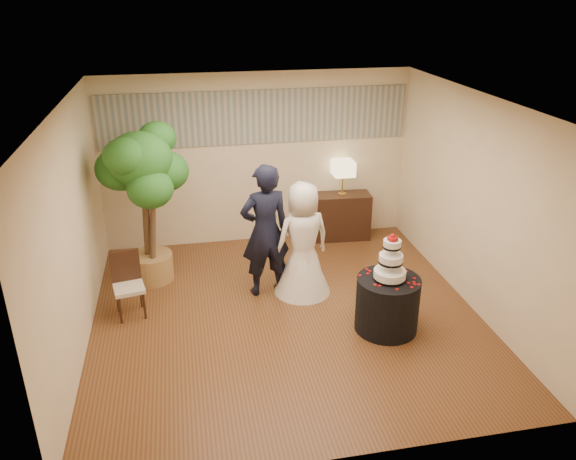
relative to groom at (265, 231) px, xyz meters
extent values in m
cube|color=brown|center=(0.16, -0.67, -0.94)|extent=(5.00, 5.00, 0.00)
cube|color=white|center=(0.16, -0.67, 1.86)|extent=(5.00, 5.00, 0.00)
cube|color=beige|center=(0.16, 1.83, 0.46)|extent=(5.00, 0.06, 2.80)
cube|color=beige|center=(0.16, -3.17, 0.46)|extent=(5.00, 0.06, 2.80)
cube|color=beige|center=(-2.34, -0.67, 0.46)|extent=(0.06, 5.00, 2.80)
cube|color=beige|center=(2.66, -0.67, 0.46)|extent=(0.06, 5.00, 2.80)
cube|color=gray|center=(0.16, 1.81, 1.16)|extent=(4.90, 0.02, 0.85)
imported|color=black|center=(0.00, 0.00, 0.00)|extent=(0.75, 0.56, 1.89)
imported|color=white|center=(0.51, -0.08, -0.13)|extent=(0.97, 0.97, 1.63)
cylinder|color=black|center=(1.34, -1.21, -0.59)|extent=(0.89, 0.89, 0.71)
cube|color=black|center=(1.55, 1.59, -0.55)|extent=(0.97, 0.49, 0.79)
camera|label=1|loc=(-1.03, -6.90, 3.08)|focal=35.00mm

